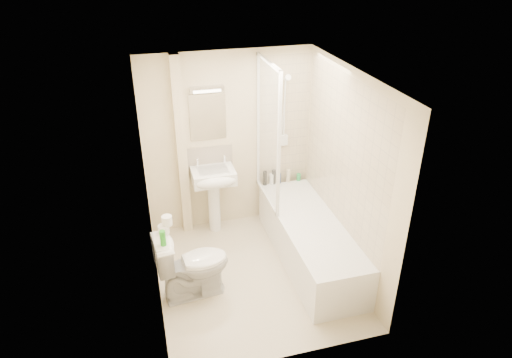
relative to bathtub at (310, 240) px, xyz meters
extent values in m
plane|color=beige|center=(-0.75, -0.11, -0.29)|extent=(2.50, 2.50, 0.00)
cube|color=beige|center=(-0.75, 1.14, 0.91)|extent=(2.20, 0.02, 2.40)
cube|color=beige|center=(-1.85, -0.11, 0.91)|extent=(0.02, 2.50, 2.40)
cube|color=beige|center=(0.35, -0.11, 0.91)|extent=(0.02, 2.50, 2.40)
cube|color=white|center=(-0.75, -0.11, 2.11)|extent=(2.20, 2.50, 0.02)
cube|color=beige|center=(0.00, 1.13, 1.14)|extent=(0.70, 0.01, 1.75)
cube|color=beige|center=(0.34, 0.00, 1.14)|extent=(0.01, 2.10, 1.75)
cube|color=beige|center=(-1.37, 1.08, 0.91)|extent=(0.12, 0.12, 2.40)
cube|color=beige|center=(-1.01, 1.13, 0.74)|extent=(0.60, 0.02, 0.30)
cube|color=white|center=(-1.01, 1.13, 1.29)|extent=(0.46, 0.01, 0.60)
cube|color=silver|center=(-1.01, 1.10, 1.66)|extent=(0.42, 0.07, 0.07)
cube|color=white|center=(0.00, 0.00, -0.01)|extent=(0.70, 2.10, 0.55)
cube|color=white|center=(0.00, 0.00, 0.21)|extent=(0.56, 1.96, 0.05)
cube|color=white|center=(-0.35, 0.69, 1.16)|extent=(0.01, 0.90, 1.80)
cube|color=white|center=(-0.35, 1.12, 1.16)|extent=(0.04, 0.04, 1.80)
cube|color=white|center=(-0.35, 0.24, 1.16)|extent=(0.04, 0.04, 1.80)
cube|color=white|center=(-0.35, 0.69, 2.04)|extent=(0.04, 0.90, 0.04)
cube|color=white|center=(-0.35, 0.69, 0.28)|extent=(0.04, 0.90, 0.03)
cylinder|color=white|center=(0.00, 1.10, 1.26)|extent=(0.02, 0.02, 0.90)
cylinder|color=white|center=(0.00, 1.10, 0.81)|extent=(0.05, 0.05, 0.02)
cylinder|color=white|center=(0.00, 1.10, 1.71)|extent=(0.05, 0.05, 0.02)
cylinder|color=white|center=(0.00, 1.04, 1.74)|extent=(0.08, 0.11, 0.11)
cube|color=white|center=(0.00, 1.10, 0.88)|extent=(0.10, 0.05, 0.14)
cylinder|color=white|center=(-0.02, 1.08, 1.31)|extent=(0.01, 0.13, 0.84)
cylinder|color=white|center=(-1.01, 0.97, 0.08)|extent=(0.16, 0.16, 0.74)
cube|color=white|center=(-1.01, 0.94, 0.56)|extent=(0.55, 0.42, 0.17)
ellipsoid|color=white|center=(-1.01, 0.77, 0.56)|extent=(0.55, 0.23, 0.17)
cube|color=silver|center=(-1.01, 0.94, 0.62)|extent=(0.38, 0.28, 0.04)
cylinder|color=white|center=(-1.19, 1.05, 0.70)|extent=(0.03, 0.03, 0.10)
cylinder|color=white|center=(-0.83, 1.05, 0.70)|extent=(0.03, 0.03, 0.10)
sphere|color=white|center=(-1.19, 1.05, 0.75)|extent=(0.04, 0.04, 0.04)
sphere|color=white|center=(-0.83, 1.05, 0.75)|extent=(0.04, 0.04, 0.04)
cylinder|color=black|center=(-0.27, 1.05, 0.36)|extent=(0.06, 0.06, 0.20)
cylinder|color=white|center=(-0.18, 1.05, 0.34)|extent=(0.06, 0.06, 0.15)
cylinder|color=black|center=(-0.15, 1.05, 0.37)|extent=(0.05, 0.05, 0.21)
cylinder|color=navy|center=(-0.07, 1.05, 0.33)|extent=(0.05, 0.05, 0.14)
cylinder|color=beige|center=(0.07, 1.05, 0.35)|extent=(0.06, 0.06, 0.18)
cylinder|color=green|center=(0.22, 1.05, 0.31)|extent=(0.06, 0.06, 0.10)
imported|color=white|center=(-1.47, -0.24, 0.11)|extent=(0.61, 0.88, 0.81)
cylinder|color=white|center=(-1.73, -0.14, 0.56)|extent=(0.12, 0.12, 0.09)
cylinder|color=white|center=(-1.69, -0.13, 0.66)|extent=(0.11, 0.11, 0.10)
cylinder|color=green|center=(-1.76, -0.36, 0.60)|extent=(0.06, 0.06, 0.17)
camera|label=1|loc=(-1.84, -4.25, 3.29)|focal=32.00mm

